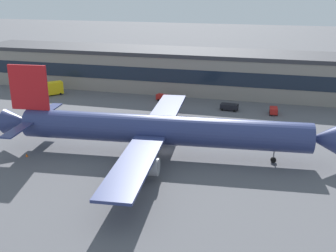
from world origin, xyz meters
TOP-DOWN VIEW (x-y plane):
  - ground_plane at (0.00, 0.00)m, footprint 600.00×600.00m
  - terminal_building at (0.00, 52.99)m, footprint 156.88×18.58m
  - airliner at (-0.72, -2.02)m, footprint 67.66×58.18m
  - catering_truck at (-46.93, 35.39)m, footprint 6.79×7.06m
  - belt_loader at (-9.68, 37.74)m, footprint 6.70×3.65m
  - pushback_tractor at (9.24, 33.64)m, footprint 5.00×3.00m
  - baggage_tug at (21.31, 32.88)m, footprint 2.32×3.73m
  - traffic_cone_0 at (-26.34, -9.71)m, footprint 0.52×0.52m

SIDE VIEW (x-z plane):
  - ground_plane at x=0.00m, z-range 0.00..0.00m
  - traffic_cone_0 at x=-26.34m, z-range 0.00..0.65m
  - pushback_tractor at x=9.24m, z-range 0.17..1.92m
  - baggage_tug at x=21.31m, z-range 0.16..2.01m
  - belt_loader at x=-9.68m, z-range 0.18..2.13m
  - catering_truck at x=-46.93m, z-range 0.22..4.37m
  - airliner at x=-0.72m, z-range -3.42..14.33m
  - terminal_building at x=0.00m, z-range 0.02..13.09m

